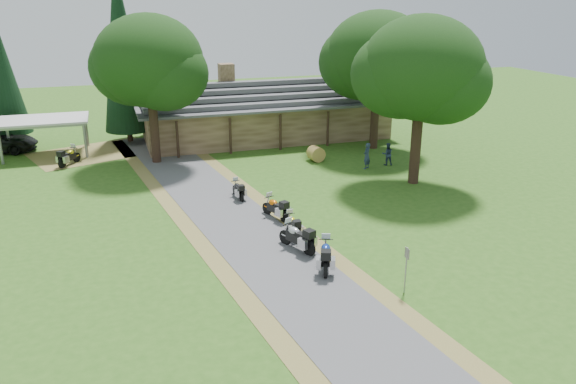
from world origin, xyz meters
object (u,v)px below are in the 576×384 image
object	(u,v)px
motorcycle_row_e	(238,189)
motorcycle_carport_a	(69,156)
motorcycle_row_b	(297,236)
motorcycle_row_a	(326,254)
motorcycle_row_d	(275,207)
lodge	(265,109)
carport	(46,137)
hay_bale	(316,154)
motorcycle_row_c	(293,224)

from	to	relation	value
motorcycle_row_e	motorcycle_carport_a	bearing A→B (deg)	39.26
motorcycle_row_b	motorcycle_row_a	bearing A→B (deg)	170.18
motorcycle_row_d	lodge	bearing A→B (deg)	-35.22
carport	hay_bale	xyz separation A→B (m)	(18.92, -8.04, -0.84)
carport	hay_bale	world-z (taller)	carport
motorcycle_row_c	motorcycle_carport_a	world-z (taller)	motorcycle_carport_a
lodge	motorcycle_row_d	distance (m)	18.94
motorcycle_row_e	motorcycle_row_b	bearing A→B (deg)	-176.69
motorcycle_row_c	hay_bale	xyz separation A→B (m)	(5.92, 12.37, -0.06)
motorcycle_row_e	hay_bale	size ratio (longest dim) A/B	1.53
motorcycle_row_b	motorcycle_row_d	xyz separation A→B (m)	(0.19, 4.19, -0.06)
hay_bale	carport	bearing A→B (deg)	156.97
lodge	carport	distance (m)	17.44
motorcycle_row_d	motorcycle_carport_a	xyz separation A→B (m)	(-11.12, 14.36, 0.03)
motorcycle_row_c	motorcycle_row_d	distance (m)	2.50
lodge	motorcycle_row_a	bearing A→B (deg)	-99.61
motorcycle_row_b	motorcycle_row_e	size ratio (longest dim) A/B	1.25
motorcycle_carport_a	hay_bale	xyz separation A→B (m)	(17.20, -4.49, -0.14)
lodge	motorcycle_row_a	size ratio (longest dim) A/B	10.25
lodge	motorcycle_row_b	world-z (taller)	lodge
motorcycle_row_c	motorcycle_row_e	bearing A→B (deg)	13.31
lodge	motorcycle_row_e	xyz separation A→B (m)	(-5.77, -14.51, -1.87)
lodge	carport	bearing A→B (deg)	-178.74
lodge	motorcycle_row_e	world-z (taller)	lodge
motorcycle_row_a	motorcycle_row_b	size ratio (longest dim) A/B	0.99
motorcycle_row_e	lodge	bearing A→B (deg)	-25.60
motorcycle_row_d	hay_bale	size ratio (longest dim) A/B	1.77
motorcycle_row_a	motorcycle_row_c	distance (m)	3.97
lodge	motorcycle_row_c	world-z (taller)	lodge
motorcycle_row_b	motorcycle_row_d	bearing A→B (deg)	-26.47
carport	motorcycle_row_e	size ratio (longest dim) A/B	3.80
motorcycle_row_a	motorcycle_carport_a	bearing A→B (deg)	50.39
lodge	motorcycle_row_d	world-z (taller)	lodge
motorcycle_row_d	motorcycle_row_a	bearing A→B (deg)	162.10
motorcycle_row_b	motorcycle_row_d	world-z (taller)	motorcycle_row_b
motorcycle_row_b	hay_bale	distance (m)	15.40
hay_bale	motorcycle_row_d	bearing A→B (deg)	-121.62
motorcycle_row_a	motorcycle_row_c	size ratio (longest dim) A/B	1.18
carport	motorcycle_carport_a	xyz separation A→B (m)	(1.72, -3.55, -0.70)
motorcycle_row_c	motorcycle_carport_a	size ratio (longest dim) A/B	0.87
motorcycle_row_c	motorcycle_carport_a	xyz separation A→B (m)	(-11.28, 16.85, 0.09)
carport	hay_bale	bearing A→B (deg)	-22.72
motorcycle_row_b	motorcycle_row_e	world-z (taller)	motorcycle_row_b
motorcycle_row_d	motorcycle_row_e	size ratio (longest dim) A/B	1.15
motorcycle_row_b	motorcycle_row_c	world-z (taller)	motorcycle_row_b
motorcycle_row_c	motorcycle_row_d	size ratio (longest dim) A/B	0.91
motorcycle_row_b	motorcycle_row_d	distance (m)	4.20
motorcycle_row_c	motorcycle_row_e	xyz separation A→B (m)	(-1.36, 6.28, -0.03)
carport	motorcycle_row_d	distance (m)	22.05
lodge	motorcycle_row_a	xyz separation A→B (m)	(-4.19, -24.76, -1.74)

